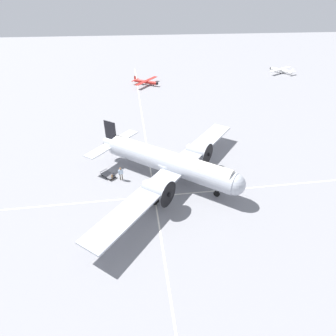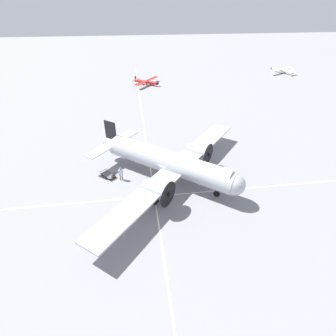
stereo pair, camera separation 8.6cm
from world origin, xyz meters
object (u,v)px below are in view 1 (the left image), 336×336
baggage_cart (108,175)px  light_aircraft_distant (281,70)px  light_aircraft_taxiing (146,82)px  suitcase_upright_spare (113,176)px  suitcase_near_door (112,177)px  passenger_boarding (121,172)px  traffic_cone (112,215)px  airliner_main (171,163)px  crew_foreground (106,228)px

baggage_cart → light_aircraft_distant: 66.75m
baggage_cart → light_aircraft_taxiing: light_aircraft_taxiing is taller
suitcase_upright_spare → light_aircraft_distant: size_ratio=0.07×
light_aircraft_distant → suitcase_near_door: bearing=104.6°
passenger_boarding → suitcase_upright_spare: (0.55, 0.97, -0.75)m
passenger_boarding → traffic_cone: (-6.41, 0.88, -0.78)m
suitcase_near_door → light_aircraft_taxiing: 41.09m
airliner_main → light_aircraft_distant: 63.05m
light_aircraft_distant → traffic_cone: light_aircraft_distant is taller
passenger_boarding → suitcase_upright_spare: passenger_boarding is taller
light_aircraft_distant → baggage_cart: bearing=104.0°
baggage_cart → crew_foreground: bearing=-39.2°
baggage_cart → light_aircraft_distant: (47.11, -47.29, 0.54)m
crew_foreground → passenger_boarding: 8.90m
crew_foreground → traffic_cone: 2.54m
baggage_cart → airliner_main: bearing=36.0°
crew_foreground → baggage_cart: 9.69m
airliner_main → crew_foreground: size_ratio=13.41×
suitcase_upright_spare → light_aircraft_distant: 66.53m
baggage_cart → light_aircraft_taxiing: bearing=128.3°
suitcase_near_door → baggage_cart: baggage_cart is taller
light_aircraft_taxiing → traffic_cone: size_ratio=14.58×
passenger_boarding → baggage_cart: passenger_boarding is taller
airliner_main → suitcase_near_door: bearing=-149.6°
suitcase_upright_spare → crew_foreground: bearing=178.2°
airliner_main → suitcase_near_door: size_ratio=42.25×
passenger_boarding → light_aircraft_distant: size_ratio=0.19×
suitcase_near_door → airliner_main: bearing=-99.6°
suitcase_near_door → baggage_cart: size_ratio=0.26×
crew_foreground → light_aircraft_distant: light_aircraft_distant is taller
passenger_boarding → baggage_cart: bearing=139.7°
suitcase_upright_spare → baggage_cart: suitcase_upright_spare is taller
crew_foreground → suitcase_near_door: size_ratio=3.15×
light_aircraft_distant → light_aircraft_taxiing: 40.45m
light_aircraft_distant → light_aircraft_taxiing: bearing=69.3°
passenger_boarding → suitcase_near_door: (0.32, 1.10, -0.79)m
crew_foreground → traffic_cone: crew_foreground is taller
light_aircraft_distant → traffic_cone: size_ratio=15.93×
suitcase_near_door → light_aircraft_distant: (47.64, -46.82, 0.56)m
light_aircraft_taxiing → traffic_cone: light_aircraft_taxiing is taller
passenger_boarding → airliner_main: bearing=-20.5°
suitcase_near_door → traffic_cone: 6.73m
airliner_main → suitcase_upright_spare: (1.42, 6.82, -2.13)m
airliner_main → light_aircraft_taxiing: airliner_main is taller
airliner_main → light_aircraft_distant: (48.82, -39.87, -1.61)m
crew_foreground → traffic_cone: (2.39, -0.38, -0.77)m
airliner_main → crew_foreground: airliner_main is taller
crew_foreground → light_aircraft_distant: (56.76, -46.98, -0.23)m
airliner_main → baggage_cart: airliner_main is taller
airliner_main → baggage_cart: (1.71, 7.42, -2.14)m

